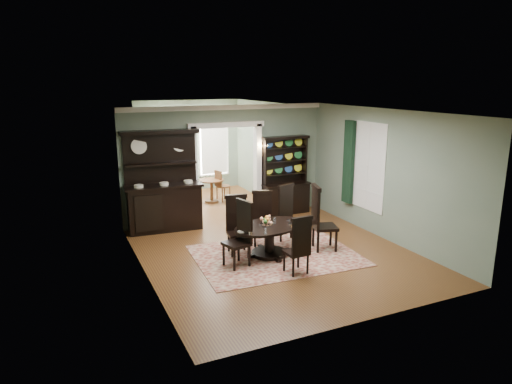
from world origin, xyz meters
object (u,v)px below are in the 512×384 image
Objects in this scene: dining_table at (269,235)px; parlor_table at (212,187)px; welsh_dresser at (285,186)px; sideboard at (164,196)px.

parlor_table reaches higher than dining_table.
dining_table is 4.66m from parlor_table.
parlor_table is (-1.49, 1.94, -0.32)m from welsh_dresser.
dining_table is 0.78× the size of sideboard.
parlor_table is at bearing 126.30° from welsh_dresser.
welsh_dresser is 2.47m from parlor_table.
sideboard is 3.41m from welsh_dresser.
sideboard is (-1.59, 2.65, 0.40)m from dining_table.
sideboard reaches higher than welsh_dresser.
sideboard is at bearing 104.93° from dining_table.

